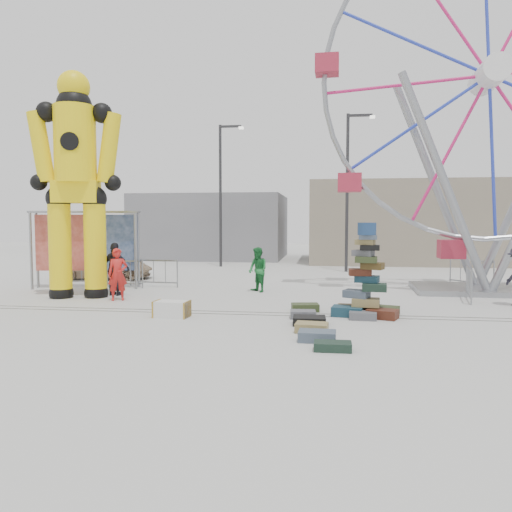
# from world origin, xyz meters

# --- Properties ---
(ground) EXTENTS (90.00, 90.00, 0.00)m
(ground) POSITION_xyz_m (0.00, 0.00, 0.00)
(ground) COLOR #9E9E99
(ground) RESTS_ON ground
(track_line_near) EXTENTS (40.00, 0.04, 0.01)m
(track_line_near) POSITION_xyz_m (0.00, 0.60, 0.00)
(track_line_near) COLOR #47443F
(track_line_near) RESTS_ON ground
(track_line_far) EXTENTS (40.00, 0.04, 0.01)m
(track_line_far) POSITION_xyz_m (0.00, 1.00, 0.00)
(track_line_far) COLOR #47443F
(track_line_far) RESTS_ON ground
(building_right) EXTENTS (12.00, 8.00, 5.00)m
(building_right) POSITION_xyz_m (7.00, 20.00, 2.50)
(building_right) COLOR gray
(building_right) RESTS_ON ground
(building_left) EXTENTS (10.00, 8.00, 4.40)m
(building_left) POSITION_xyz_m (-6.00, 22.00, 2.20)
(building_left) COLOR gray
(building_left) RESTS_ON ground
(lamp_post_right) EXTENTS (1.41, 0.25, 8.00)m
(lamp_post_right) POSITION_xyz_m (3.09, 13.00, 4.48)
(lamp_post_right) COLOR #2D2D30
(lamp_post_right) RESTS_ON ground
(lamp_post_left) EXTENTS (1.41, 0.25, 8.00)m
(lamp_post_left) POSITION_xyz_m (-3.91, 15.00, 4.48)
(lamp_post_left) COLOR #2D2D30
(lamp_post_left) RESTS_ON ground
(suitcase_tower) EXTENTS (1.92, 1.61, 2.56)m
(suitcase_tower) POSITION_xyz_m (3.01, 0.88, 0.71)
(suitcase_tower) COLOR #1A3F50
(suitcase_tower) RESTS_ON ground
(crash_test_dummy) EXTENTS (3.11, 1.36, 7.80)m
(crash_test_dummy) POSITION_xyz_m (-6.39, 2.93, 4.11)
(crash_test_dummy) COLOR black
(crash_test_dummy) RESTS_ON ground
(ferris_wheel) EXTENTS (11.85, 3.07, 13.75)m
(ferris_wheel) POSITION_xyz_m (7.63, 6.16, 6.77)
(ferris_wheel) COLOR gray
(ferris_wheel) RESTS_ON ground
(banner_scaffold) EXTENTS (4.18, 1.40, 2.98)m
(banner_scaffold) POSITION_xyz_m (-7.26, 5.21, 2.24)
(banner_scaffold) COLOR gray
(banner_scaffold) RESTS_ON ground
(steamer_trunk) EXTENTS (0.96, 0.60, 0.43)m
(steamer_trunk) POSITION_xyz_m (-2.20, 0.00, 0.22)
(steamer_trunk) COLOR silver
(steamer_trunk) RESTS_ON ground
(row_case_0) EXTENTS (0.84, 0.58, 0.22)m
(row_case_0) POSITION_xyz_m (1.35, 1.37, 0.11)
(row_case_0) COLOR #334020
(row_case_0) RESTS_ON ground
(row_case_1) EXTENTS (0.70, 0.51, 0.21)m
(row_case_1) POSITION_xyz_m (1.33, 0.33, 0.10)
(row_case_1) COLOR slate
(row_case_1) RESTS_ON ground
(row_case_2) EXTENTS (0.83, 0.62, 0.21)m
(row_case_2) POSITION_xyz_m (1.52, -0.51, 0.11)
(row_case_2) COLOR black
(row_case_2) RESTS_ON ground
(row_case_3) EXTENTS (0.79, 0.57, 0.22)m
(row_case_3) POSITION_xyz_m (1.60, -1.34, 0.11)
(row_case_3) COLOR olive
(row_case_3) RESTS_ON ground
(row_case_4) EXTENTS (0.82, 0.55, 0.23)m
(row_case_4) POSITION_xyz_m (1.74, -2.21, 0.11)
(row_case_4) COLOR #4B596B
(row_case_4) RESTS_ON ground
(row_case_5) EXTENTS (0.75, 0.44, 0.18)m
(row_case_5) POSITION_xyz_m (2.06, -2.96, 0.09)
(row_case_5) COLOR #1A3025
(row_case_5) RESTS_ON ground
(barricade_dummy_a) EXTENTS (1.89, 0.84, 1.10)m
(barricade_dummy_a) POSITION_xyz_m (-7.85, 5.98, 0.55)
(barricade_dummy_a) COLOR gray
(barricade_dummy_a) RESTS_ON ground
(barricade_dummy_b) EXTENTS (2.00, 0.17, 1.10)m
(barricade_dummy_b) POSITION_xyz_m (-6.08, 5.49, 0.55)
(barricade_dummy_b) COLOR gray
(barricade_dummy_b) RESTS_ON ground
(barricade_dummy_c) EXTENTS (2.00, 0.29, 1.10)m
(barricade_dummy_c) POSITION_xyz_m (-4.81, 5.97, 0.55)
(barricade_dummy_c) COLOR gray
(barricade_dummy_c) RESTS_ON ground
(barricade_wheel_front) EXTENTS (0.48, 1.98, 1.10)m
(barricade_wheel_front) POSITION_xyz_m (6.60, 4.15, 0.55)
(barricade_wheel_front) COLOR gray
(barricade_wheel_front) RESTS_ON ground
(barricade_wheel_back) EXTENTS (1.28, 1.66, 1.10)m
(barricade_wheel_back) POSITION_xyz_m (7.65, 7.70, 0.55)
(barricade_wheel_back) COLOR gray
(barricade_wheel_back) RESTS_ON ground
(pedestrian_red) EXTENTS (0.74, 0.63, 1.71)m
(pedestrian_red) POSITION_xyz_m (-4.82, 2.53, 0.86)
(pedestrian_red) COLOR red
(pedestrian_red) RESTS_ON ground
(pedestrian_green) EXTENTS (1.00, 1.01, 1.64)m
(pedestrian_green) POSITION_xyz_m (-0.53, 5.08, 0.82)
(pedestrian_green) COLOR #1B6C2F
(pedestrian_green) RESTS_ON ground
(pedestrian_black) EXTENTS (1.14, 0.61, 1.86)m
(pedestrian_black) POSITION_xyz_m (-5.35, 3.56, 0.93)
(pedestrian_black) COLOR black
(pedestrian_black) RESTS_ON ground
(parked_suv) EXTENTS (4.36, 2.68, 1.13)m
(parked_suv) POSITION_xyz_m (-7.83, 8.23, 0.56)
(parked_suv) COLOR tan
(parked_suv) RESTS_ON ground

